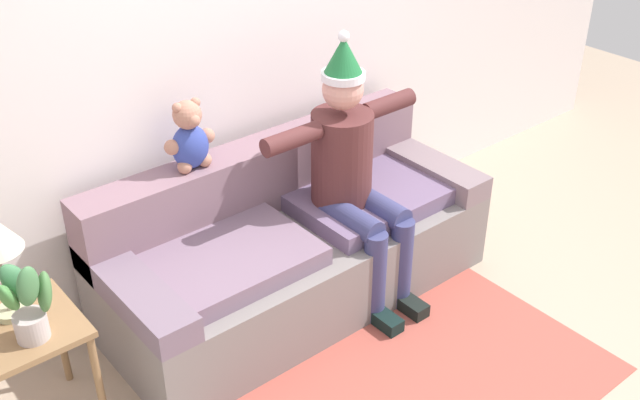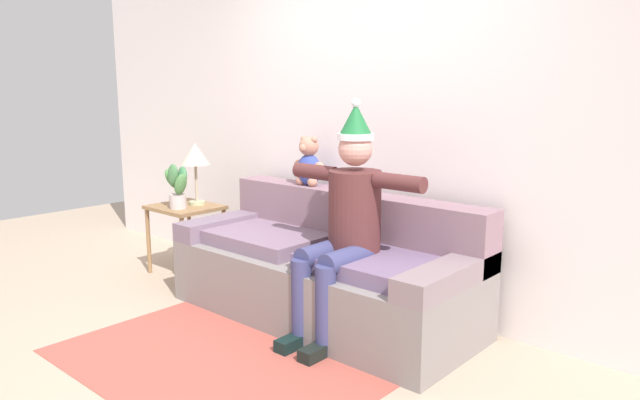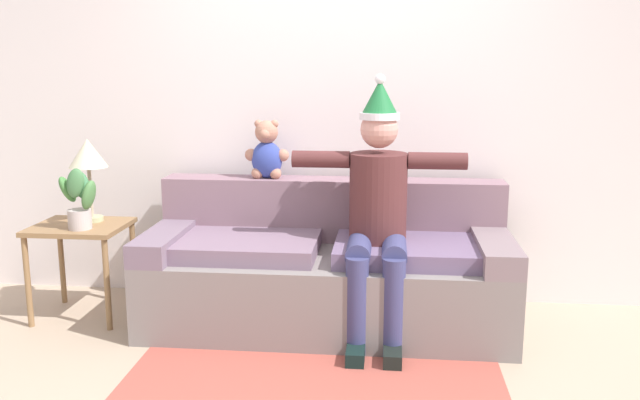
% 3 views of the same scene
% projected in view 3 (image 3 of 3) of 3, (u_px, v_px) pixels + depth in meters
% --- Properties ---
extents(ground_plane, '(10.00, 10.00, 0.00)m').
position_uv_depth(ground_plane, '(309.00, 399.00, 3.23)').
color(ground_plane, tan).
extents(back_wall, '(7.00, 0.10, 2.70)m').
position_uv_depth(back_wall, '(336.00, 101.00, 4.48)').
color(back_wall, white).
rests_on(back_wall, ground_plane).
extents(couch, '(2.20, 0.91, 0.86)m').
position_uv_depth(couch, '(328.00, 270.00, 4.16)').
color(couch, gray).
rests_on(couch, ground_plane).
extents(person_seated, '(1.02, 0.77, 1.54)m').
position_uv_depth(person_seated, '(378.00, 206.00, 3.88)').
color(person_seated, '#542929').
rests_on(person_seated, ground_plane).
extents(teddy_bear, '(0.29, 0.17, 0.38)m').
position_uv_depth(teddy_bear, '(267.00, 152.00, 4.34)').
color(teddy_bear, '#3445A0').
rests_on(teddy_bear, couch).
extents(side_table, '(0.56, 0.49, 0.60)m').
position_uv_depth(side_table, '(81.00, 239.00, 4.22)').
color(side_table, olive).
rests_on(side_table, ground_plane).
extents(table_lamp, '(0.24, 0.24, 0.53)m').
position_uv_depth(table_lamp, '(88.00, 157.00, 4.22)').
color(table_lamp, '#B2B88A').
rests_on(table_lamp, side_table).
extents(potted_plant, '(0.26, 0.21, 0.39)m').
position_uv_depth(potted_plant, '(79.00, 199.00, 4.05)').
color(potted_plant, '#BFB1AF').
rests_on(potted_plant, side_table).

